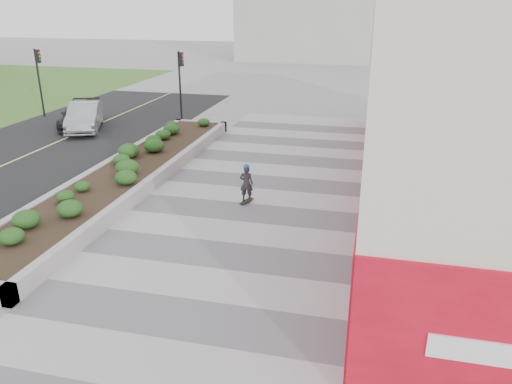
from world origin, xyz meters
TOP-DOWN VIEW (x-y plane):
  - ground at (0.00, 0.00)m, footprint 160.00×160.00m
  - walkway at (0.00, 3.00)m, footprint 8.00×36.00m
  - building at (6.98, 8.98)m, footprint 6.04×24.08m
  - planter at (-5.50, 7.00)m, footprint 3.00×18.00m
  - traffic_signal_near at (-7.23, 17.50)m, footprint 0.33×0.28m
  - traffic_signal_far at (-16.43, 17.00)m, footprint 0.33×0.28m
  - manhole_cover at (0.50, 3.00)m, footprint 0.44×0.44m
  - skateboarder at (-0.20, 5.89)m, footprint 0.51×0.75m
  - car_silver at (-11.94, 14.38)m, footprint 3.37×4.90m
  - car_dark at (-12.70, 15.11)m, footprint 3.35×4.97m

SIDE VIEW (x-z plane):
  - ground at x=0.00m, z-range 0.00..0.00m
  - manhole_cover at x=0.50m, z-range 0.00..0.01m
  - walkway at x=0.00m, z-range 0.00..0.01m
  - planter at x=-5.50m, z-range -0.03..0.87m
  - car_dark at x=-12.70m, z-range 0.00..1.34m
  - skateboarder at x=-0.20m, z-range 0.01..1.50m
  - car_silver at x=-11.94m, z-range 0.00..1.53m
  - traffic_signal_near at x=-7.23m, z-range 0.66..4.86m
  - traffic_signal_far at x=-16.43m, z-range 0.66..4.86m
  - building at x=6.98m, z-range -0.02..7.98m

